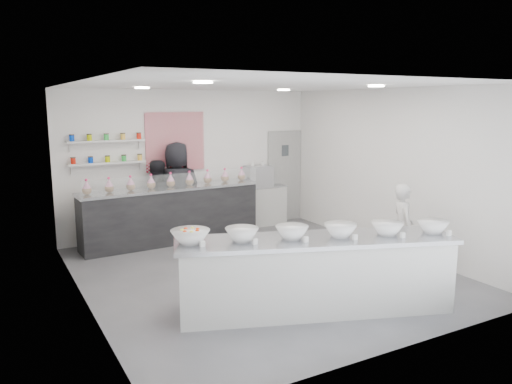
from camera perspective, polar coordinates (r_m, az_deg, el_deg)
floor at (r=8.27m, az=0.62°, el=-9.15°), size 6.00×6.00×0.00m
ceiling at (r=7.81m, az=0.66°, el=12.11°), size 6.00×6.00×0.00m
back_wall at (r=10.59m, az=-7.42°, el=3.38°), size 5.50×0.00×5.50m
left_wall at (r=6.99m, az=-19.38°, el=-0.60°), size 0.00×6.00×6.00m
right_wall at (r=9.55m, az=15.15°, el=2.38°), size 0.00×6.00×6.00m
back_door at (r=11.66m, az=3.26°, el=1.83°), size 0.88×0.04×2.10m
pattern_panel at (r=10.40m, az=-9.22°, el=5.70°), size 1.25×0.03×1.20m
jar_shelf_lower at (r=9.98m, az=-16.61°, el=3.20°), size 1.45×0.22×0.04m
jar_shelf_upper at (r=9.94m, az=-16.73°, el=5.61°), size 1.45×0.22×0.04m
preserve_jars at (r=9.93m, az=-16.66°, el=4.79°), size 1.45×0.10×0.56m
downlight_0 at (r=6.29m, az=-6.09°, el=12.35°), size 0.24×0.24×0.02m
downlight_1 at (r=7.82m, az=13.57°, el=11.68°), size 0.24×0.24×0.02m
downlight_2 at (r=8.74m, az=-12.89°, el=11.52°), size 0.24×0.24×0.02m
downlight_3 at (r=9.90m, az=3.18°, el=11.56°), size 0.24×0.24×0.02m
prep_counter at (r=6.71m, az=6.80°, el=-9.35°), size 3.73×2.03×1.00m
back_bar at (r=10.00m, az=-9.61°, el=-2.58°), size 3.61×0.83×1.11m
sneeze_guard at (r=9.58m, az=-9.02°, el=1.19°), size 3.53×0.19×0.30m
espresso_ledge at (r=11.22m, az=0.50°, el=-1.61°), size 1.20×0.38×0.89m
espresso_machine at (r=11.07m, az=0.20°, el=1.78°), size 0.60×0.41×0.46m
cup_stacks at (r=11.00m, az=-0.58°, el=1.52°), size 0.24×0.24×0.38m
prep_bowls at (r=6.54m, az=6.90°, el=-4.50°), size 3.64×1.75×0.17m
label_cards at (r=6.28m, az=10.95°, el=-5.72°), size 3.31×0.04×0.07m
cookie_bags at (r=9.87m, az=-9.73°, el=1.38°), size 3.37×0.33×0.29m
woman_prep at (r=8.45m, az=16.43°, el=-3.98°), size 0.54×0.63×1.46m
staff_left at (r=10.11m, az=-11.31°, el=-0.99°), size 0.90×0.76×1.63m
staff_right at (r=10.22m, az=-8.93°, el=0.19°), size 1.09×0.84×1.98m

